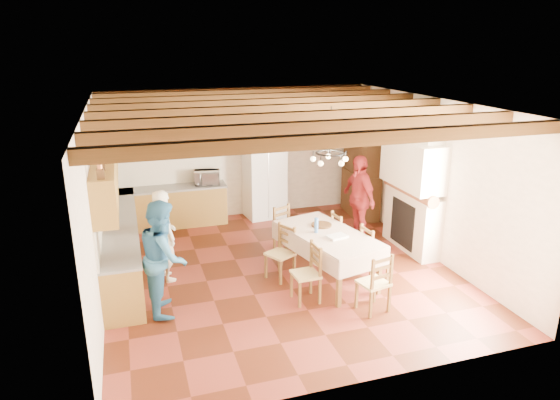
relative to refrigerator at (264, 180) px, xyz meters
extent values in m
cube|color=#481C0D|center=(-0.55, -2.96, -0.88)|extent=(6.00, 6.50, 0.02)
cube|color=white|center=(-0.55, -2.96, 2.14)|extent=(6.00, 6.50, 0.02)
cube|color=beige|center=(-0.55, 0.30, 0.63)|extent=(6.00, 0.02, 3.00)
cube|color=beige|center=(-0.55, -6.22, 0.63)|extent=(6.00, 0.02, 3.00)
cube|color=beige|center=(-3.56, -2.96, 0.63)|extent=(0.02, 6.50, 3.00)
cube|color=beige|center=(2.46, -2.96, 0.63)|extent=(0.02, 6.50, 3.00)
cube|color=brown|center=(-3.25, -1.91, -0.44)|extent=(0.60, 4.30, 0.86)
cube|color=brown|center=(-2.10, -0.01, -0.44)|extent=(2.30, 0.60, 0.86)
cube|color=slate|center=(-3.25, -1.91, 0.01)|extent=(0.62, 4.30, 0.04)
cube|color=slate|center=(-2.10, -0.01, 0.01)|extent=(2.34, 0.62, 0.04)
cube|color=white|center=(-3.54, -1.91, 0.33)|extent=(0.03, 4.30, 0.60)
cube|color=white|center=(-2.10, 0.28, 0.33)|extent=(2.30, 0.03, 0.60)
cube|color=brown|center=(-3.38, -1.91, 0.98)|extent=(0.35, 4.20, 0.70)
cube|color=black|center=(1.00, 0.27, 0.98)|extent=(0.34, 0.03, 0.42)
cube|color=white|center=(0.00, 0.00, 0.00)|extent=(0.94, 0.80, 1.75)
cube|color=beige|center=(0.13, -3.50, -0.03)|extent=(1.45, 2.16, 0.05)
cube|color=brown|center=(-0.06, -4.45, -0.46)|extent=(0.08, 0.08, 0.82)
cube|color=brown|center=(0.74, -4.26, -0.46)|extent=(0.08, 0.08, 0.82)
cube|color=brown|center=(-0.47, -2.73, -0.46)|extent=(0.08, 0.08, 0.82)
cube|color=brown|center=(0.32, -2.54, -0.46)|extent=(0.08, 0.08, 0.82)
torus|color=black|center=(0.13, -3.50, 1.38)|extent=(0.47, 0.47, 0.03)
imported|color=white|center=(-2.51, -2.64, -0.06)|extent=(0.53, 0.67, 1.62)
imported|color=teal|center=(-2.62, -3.72, 0.01)|extent=(0.73, 0.91, 1.77)
imported|color=#AA2A2D|center=(1.44, -2.00, 0.03)|extent=(0.55, 1.10, 1.80)
imported|color=silver|center=(-1.33, -0.01, 0.18)|extent=(0.61, 0.46, 0.31)
imported|color=#3B2010|center=(-0.13, 0.00, 1.02)|extent=(0.35, 0.35, 0.29)
camera|label=1|loc=(-3.01, -10.80, 3.12)|focal=32.00mm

